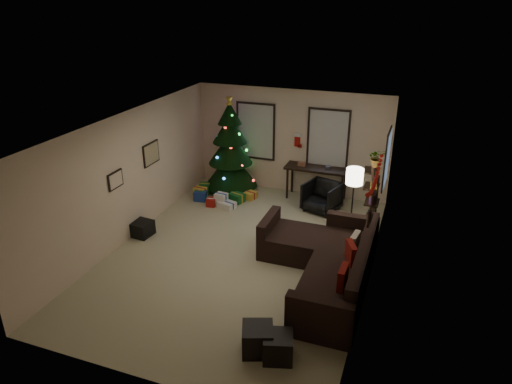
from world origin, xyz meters
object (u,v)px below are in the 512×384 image
desk_chair (322,197)px  sofa (327,264)px  bookshelf (373,198)px  christmas_tree (230,152)px  desk (317,171)px

desk_chair → sofa: bearing=-58.3°
sofa → bookshelf: bookshelf is taller
christmas_tree → bookshelf: (3.78, -1.05, -0.28)m
sofa → christmas_tree: bearing=135.1°
desk_chair → bookshelf: (1.24, -0.61, 0.43)m
sofa → desk: (-1.03, 3.47, 0.44)m
sofa → desk: sofa is taller
christmas_tree → desk_chair: (2.55, -0.44, -0.70)m
desk_chair → bookshelf: bookshelf is taller
desk → bookshelf: 1.99m
desk → desk_chair: bearing=-65.4°
christmas_tree → sofa: (3.28, -3.26, -0.76)m
sofa → bookshelf: (0.51, 2.21, 0.48)m
sofa → bookshelf: size_ratio=1.93×
christmas_tree → desk: christmas_tree is taller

